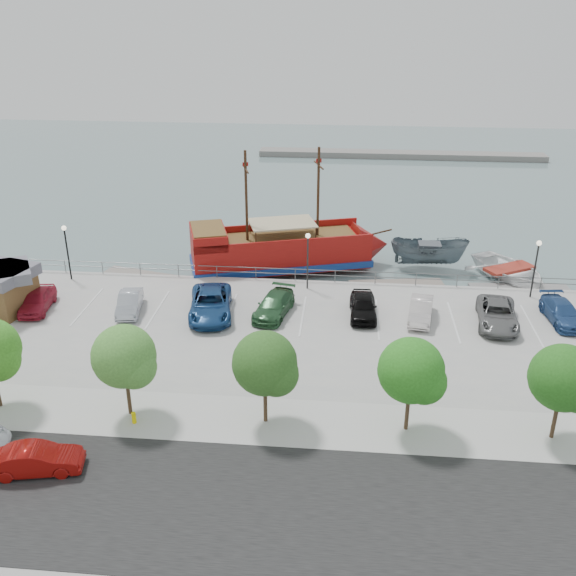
{
  "coord_description": "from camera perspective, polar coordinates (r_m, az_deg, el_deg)",
  "views": [
    {
      "loc": [
        2.64,
        -36.52,
        19.44
      ],
      "look_at": [
        -1.0,
        2.0,
        2.0
      ],
      "focal_mm": 40.0,
      "sensor_mm": 36.0,
      "label": 1
    }
  ],
  "objects": [
    {
      "name": "ground",
      "position": [
        41.93,
        1.11,
        -4.91
      ],
      "size": [
        160.0,
        160.0,
        0.0
      ],
      "primitive_type": "plane",
      "color": "slate"
    },
    {
      "name": "seawall_railing",
      "position": [
        48.26,
        1.83,
        1.18
      ],
      "size": [
        50.0,
        0.06,
        1.0
      ],
      "color": "#5D6061",
      "rests_on": "land_slab"
    },
    {
      "name": "parked_car_f",
      "position": [
        43.3,
        11.71,
        -1.95
      ],
      "size": [
        2.06,
        4.31,
        1.36
      ],
      "primitive_type": "imported",
      "rotation": [
        0.0,
        0.0,
        -0.15
      ],
      "color": "silver",
      "rests_on": "land_slab"
    },
    {
      "name": "street",
      "position": [
        28.38,
        -1.49,
        -18.95
      ],
      "size": [
        100.0,
        8.0,
        0.04
      ],
      "primitive_type": "cube",
      "color": "black",
      "rests_on": "land_slab"
    },
    {
      "name": "parked_car_c",
      "position": [
        43.27,
        -6.89,
        -1.41
      ],
      "size": [
        3.67,
        6.29,
        1.65
      ],
      "primitive_type": "imported",
      "rotation": [
        0.0,
        0.0,
        0.17
      ],
      "color": "navy",
      "rests_on": "land_slab"
    },
    {
      "name": "patrol_boat",
      "position": [
        54.14,
        12.4,
        2.88
      ],
      "size": [
        6.45,
        2.84,
        2.43
      ],
      "primitive_type": "imported",
      "rotation": [
        0.0,
        0.0,
        1.49
      ],
      "color": "slate",
      "rests_on": "ground"
    },
    {
      "name": "lamp_post_left",
      "position": [
        50.49,
        -19.12,
        3.81
      ],
      "size": [
        0.36,
        0.36,
        4.28
      ],
      "color": "black",
      "rests_on": "land_slab"
    },
    {
      "name": "speedboat",
      "position": [
        53.59,
        19.03,
        1.29
      ],
      "size": [
        7.88,
        8.61,
        1.46
      ],
      "primitive_type": "imported",
      "rotation": [
        0.0,
        0.0,
        0.53
      ],
      "color": "white",
      "rests_on": "ground"
    },
    {
      "name": "parked_car_a",
      "position": [
        46.96,
        -21.4,
        -1.0
      ],
      "size": [
        2.27,
        4.46,
        1.46
      ],
      "primitive_type": "imported",
      "rotation": [
        0.0,
        0.0,
        0.13
      ],
      "color": "#A81C30",
      "rests_on": "land_slab"
    },
    {
      "name": "shed",
      "position": [
        47.37,
        -24.0,
        -0.02
      ],
      "size": [
        4.59,
        4.59,
        3.08
      ],
      "rotation": [
        0.0,
        0.0,
        -0.26
      ],
      "color": "brown",
      "rests_on": "land_slab"
    },
    {
      "name": "street_sedan",
      "position": [
        31.72,
        -21.46,
        -14.01
      ],
      "size": [
        4.25,
        2.22,
        1.33
      ],
      "primitive_type": "imported",
      "rotation": [
        0.0,
        0.0,
        1.78
      ],
      "color": "maroon",
      "rests_on": "street"
    },
    {
      "name": "dock_east",
      "position": [
        51.76,
        19.96,
        -0.28
      ],
      "size": [
        7.62,
        2.64,
        0.43
      ],
      "primitive_type": "cube",
      "rotation": [
        0.0,
        0.0,
        0.07
      ],
      "color": "gray",
      "rests_on": "ground"
    },
    {
      "name": "lamp_post_mid",
      "position": [
        46.15,
        1.77,
        3.3
      ],
      "size": [
        0.36,
        0.36,
        4.28
      ],
      "color": "black",
      "rests_on": "land_slab"
    },
    {
      "name": "parked_car_b",
      "position": [
        44.78,
        -13.91,
        -1.29
      ],
      "size": [
        2.07,
        4.19,
        1.32
      ],
      "primitive_type": "imported",
      "rotation": [
        0.0,
        0.0,
        0.17
      ],
      "color": "#A6ABB6",
      "rests_on": "land_slab"
    },
    {
      "name": "far_shore",
      "position": [
        93.97,
        9.97,
        11.6
      ],
      "size": [
        40.0,
        3.0,
        0.8
      ],
      "primitive_type": "cube",
      "color": "gray",
      "rests_on": "ground"
    },
    {
      "name": "parked_car_h",
      "position": [
        45.87,
        23.19,
        -2.0
      ],
      "size": [
        2.29,
        4.74,
        1.33
      ],
      "primitive_type": "imported",
      "rotation": [
        0.0,
        0.0,
        0.09
      ],
      "color": "navy",
      "rests_on": "land_slab"
    },
    {
      "name": "parked_car_g",
      "position": [
        43.91,
        18.12,
        -2.25
      ],
      "size": [
        3.03,
        5.53,
        1.47
      ],
      "primitive_type": "imported",
      "rotation": [
        0.0,
        0.0,
        -0.12
      ],
      "color": "slate",
      "rests_on": "land_slab"
    },
    {
      "name": "tree_f",
      "position": [
        32.71,
        23.53,
        -7.56
      ],
      "size": [
        3.3,
        3.2,
        5.0
      ],
      "color": "#473321",
      "rests_on": "sidewalk"
    },
    {
      "name": "pirate_ship",
      "position": [
        52.42,
        0.59,
        3.39
      ],
      "size": [
        17.01,
        9.18,
        10.54
      ],
      "rotation": [
        0.0,
        0.0,
        0.3
      ],
      "color": "maroon",
      "rests_on": "ground"
    },
    {
      "name": "tree_c",
      "position": [
        32.71,
        -14.17,
        -6.13
      ],
      "size": [
        3.3,
        3.2,
        5.0
      ],
      "color": "#473321",
      "rests_on": "sidewalk"
    },
    {
      "name": "sidewalk",
      "position": [
        32.98,
        -0.24,
        -11.83
      ],
      "size": [
        100.0,
        4.0,
        0.05
      ],
      "primitive_type": "cube",
      "color": "#B6B6B6",
      "rests_on": "land_slab"
    },
    {
      "name": "parked_car_d",
      "position": [
        43.07,
        -1.26,
        -1.55
      ],
      "size": [
        2.85,
        5.06,
        1.38
      ],
      "primitive_type": "imported",
      "rotation": [
        0.0,
        0.0,
        -0.2
      ],
      "color": "#295731",
      "rests_on": "land_slab"
    },
    {
      "name": "tree_e",
      "position": [
        31.18,
        11.15,
        -7.43
      ],
      "size": [
        3.3,
        3.2,
        5.0
      ],
      "color": "#473321",
      "rests_on": "sidewalk"
    },
    {
      "name": "dock_mid",
      "position": [
        50.17,
        9.66,
        0.11
      ],
      "size": [
        7.47,
        3.15,
        0.41
      ],
      "primitive_type": "cube",
      "rotation": [
        0.0,
        0.0,
        0.15
      ],
      "color": "gray",
      "rests_on": "ground"
    },
    {
      "name": "parked_car_e",
      "position": [
        43.15,
        6.69,
        -1.59
      ],
      "size": [
        1.86,
        4.4,
        1.49
      ],
      "primitive_type": "imported",
      "rotation": [
        0.0,
        0.0,
        0.02
      ],
      "color": "black",
      "rests_on": "land_slab"
    },
    {
      "name": "dock_west",
      "position": [
        52.5,
        -12.79,
        0.94
      ],
      "size": [
        6.9,
        3.54,
        0.38
      ],
      "primitive_type": "cube",
      "rotation": [
        0.0,
        0.0,
        -0.26
      ],
      "color": "gray",
      "rests_on": "ground"
    },
    {
      "name": "fire_hydrant",
      "position": [
        33.6,
        -13.54,
        -11.1
      ],
      "size": [
        0.24,
        0.24,
        0.69
      ],
      "rotation": [
        0.0,
        0.0,
        0.24
      ],
      "color": "#F1DA00",
      "rests_on": "sidewalk"
    },
    {
      "name": "lamp_post_right",
      "position": [
        47.97,
        21.22,
        2.44
      ],
      "size": [
        0.36,
        0.36,
        4.28
      ],
      "color": "black",
      "rests_on": "land_slab"
    },
    {
      "name": "tree_d",
      "position": [
        31.18,
        -1.83,
        -6.93
      ],
      "size": [
        3.3,
        3.2,
        5.0
      ],
      "color": "#473321",
      "rests_on": "sidewalk"
    }
  ]
}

